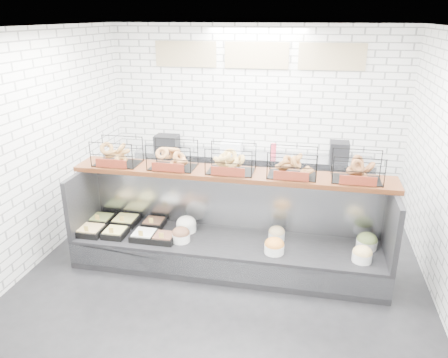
# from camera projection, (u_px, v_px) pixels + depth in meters

# --- Properties ---
(ground) EXTENTS (5.50, 5.50, 0.00)m
(ground) POSITION_uv_depth(u_px,v_px,m) (223.00, 279.00, 5.50)
(ground) COLOR black
(ground) RESTS_ON ground
(room_shell) EXTENTS (5.02, 5.51, 3.01)m
(room_shell) POSITION_uv_depth(u_px,v_px,m) (232.00, 108.00, 5.32)
(room_shell) COLOR white
(room_shell) RESTS_ON ground
(display_case) EXTENTS (4.00, 0.90, 1.20)m
(display_case) POSITION_uv_depth(u_px,v_px,m) (226.00, 243.00, 5.70)
(display_case) COLOR black
(display_case) RESTS_ON ground
(bagel_shelf) EXTENTS (4.10, 0.50, 0.40)m
(bagel_shelf) POSITION_uv_depth(u_px,v_px,m) (231.00, 162.00, 5.49)
(bagel_shelf) COLOR #3E1C0D
(bagel_shelf) RESTS_ON display_case
(prep_counter) EXTENTS (4.00, 0.60, 1.20)m
(prep_counter) POSITION_uv_depth(u_px,v_px,m) (251.00, 178.00, 7.56)
(prep_counter) COLOR #93969B
(prep_counter) RESTS_ON ground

